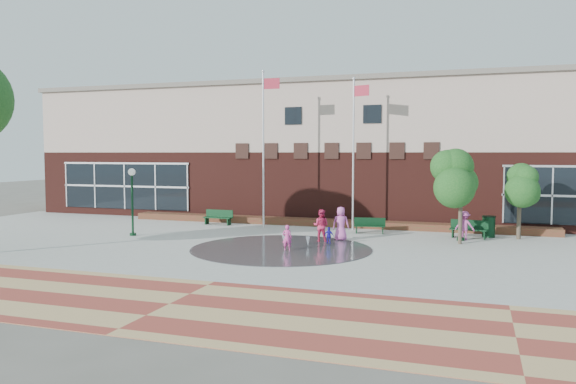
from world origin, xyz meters
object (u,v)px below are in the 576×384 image
(flagpole_right, at_px, (354,145))
(child_splash, at_px, (287,238))
(flagpole_left, at_px, (264,141))
(bench_left, at_px, (218,220))
(trash_can, at_px, (489,226))

(flagpole_right, bearing_deg, child_splash, -80.92)
(flagpole_left, xyz_separation_m, bench_left, (-3.34, 0.67, -4.86))
(flagpole_left, bearing_deg, child_splash, -63.07)
(flagpole_left, relative_size, trash_can, 8.11)
(bench_left, relative_size, child_splash, 1.56)
(flagpole_right, height_order, trash_can, flagpole_right)
(flagpole_right, distance_m, bench_left, 9.63)
(bench_left, bearing_deg, flagpole_right, 4.99)
(flagpole_left, height_order, bench_left, flagpole_left)
(flagpole_right, relative_size, trash_can, 7.68)
(flagpole_left, relative_size, bench_left, 4.95)
(bench_left, xyz_separation_m, child_splash, (7.02, -7.37, 0.30))
(flagpole_right, height_order, bench_left, flagpole_right)
(trash_can, xyz_separation_m, child_splash, (-8.80, -7.29, 0.02))
(flagpole_left, height_order, trash_can, flagpole_left)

